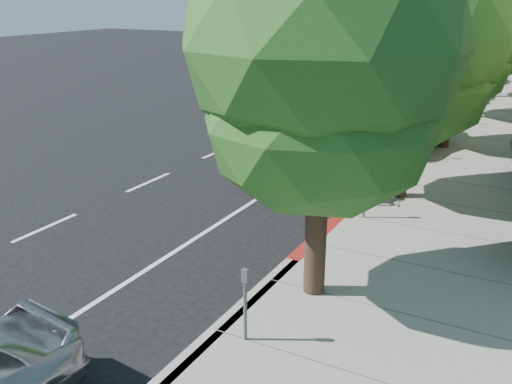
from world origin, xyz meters
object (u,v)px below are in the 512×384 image
Objects in this scene: street_tree_2 at (455,32)px; white_pickup at (458,86)px; street_tree_5 at (510,16)px; silver_suv at (316,144)px; dark_suv_far at (476,70)px; street_tree_0 at (323,52)px; street_tree_1 at (413,37)px; bicycle at (342,184)px; street_tree_3 at (482,18)px; street_tree_4 at (499,13)px; cyclist at (340,176)px; dark_sedan at (404,126)px.

white_pickup is at bearing 97.36° from street_tree_2.
street_tree_5 reaches higher than silver_suv.
street_tree_2 is 1.37× the size of dark_suv_far.
street_tree_0 reaches higher than silver_suv.
street_tree_1 is 4.15m from bicycle.
street_tree_5 is 1.31× the size of dark_suv_far.
street_tree_1 is 1.06× the size of street_tree_2.
street_tree_2 reaches higher than dark_suv_far.
street_tree_3 is 6.00m from street_tree_4.
street_tree_3 reaches higher than bicycle.
street_tree_4 is at bearing -4.29° from bicycle.
bicycle is at bearing -97.42° from white_pickup.
bicycle is at bearing -99.38° from cyclist.
street_tree_3 is at bearing -6.09° from bicycle.
cyclist is 23.97m from dark_suv_far.
street_tree_2 is 3.62m from dark_sedan.
silver_suv is 1.29× the size of dark_suv_far.
street_tree_1 reaches higher than white_pickup.
street_tree_2 is at bearing -90.00° from street_tree_5.
street_tree_0 is at bearing -165.80° from bicycle.
bicycle is 6.74m from dark_sedan.
white_pickup is at bearing -101.06° from street_tree_5.
bicycle is at bearing -100.52° from street_tree_2.
street_tree_4 is (0.00, 6.00, 0.05)m from street_tree_3.
street_tree_4 reaches higher than silver_suv.
street_tree_2 is 0.94× the size of street_tree_3.
street_tree_5 is (0.00, 30.00, -0.46)m from street_tree_0.
silver_suv reaches higher than white_pickup.
street_tree_2 is 1.06× the size of silver_suv.
street_tree_1 is 4.89m from silver_suv.
dark_suv_far is (0.00, 6.14, 0.12)m from white_pickup.
dark_sedan reaches higher than white_pickup.
street_tree_4 is at bearing 31.98° from white_pickup.
street_tree_3 is 13.61m from bicycle.
silver_suv is 15.43m from white_pickup.
street_tree_0 is 18.00m from street_tree_3.
street_tree_2 is 0.96× the size of street_tree_4.
cyclist is 0.31× the size of dark_sedan.
street_tree_4 reaches higher than cyclist.
dark_suv_far is at bearing 82.26° from white_pickup.
street_tree_3 reaches higher than dark_sedan.
street_tree_0 is 1.02× the size of street_tree_1.
white_pickup is (-1.40, 4.84, -3.66)m from street_tree_3.
street_tree_4 is at bearing -90.00° from street_tree_5.
cyclist is 0.22m from bicycle.
street_tree_3 reaches higher than dark_suv_far.
dark_sedan reaches higher than bicycle.
street_tree_4 is at bearing -13.49° from cyclist.
dark_suv_far is at bearing 93.49° from street_tree_1.
cyclist is at bearing -55.82° from silver_suv.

